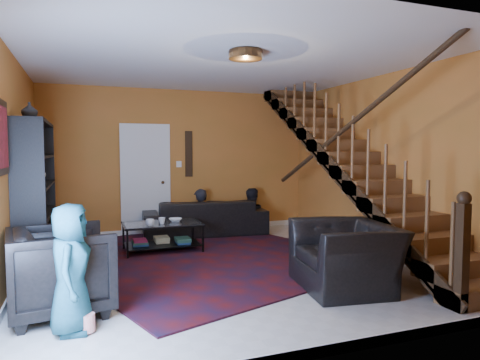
{
  "coord_description": "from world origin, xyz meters",
  "views": [
    {
      "loc": [
        -1.83,
        -5.57,
        1.62
      ],
      "look_at": [
        0.37,
        0.4,
        1.18
      ],
      "focal_mm": 32.0,
      "sensor_mm": 36.0,
      "label": 1
    }
  ],
  "objects_px": {
    "bookshelf": "(37,200)",
    "armchair_right": "(346,256)",
    "armchair_left": "(61,270)",
    "coffee_table": "(163,235)",
    "sofa": "(205,217)"
  },
  "relations": [
    {
      "from": "bookshelf",
      "to": "armchair_right",
      "type": "bearing_deg",
      "value": -29.58
    },
    {
      "from": "bookshelf",
      "to": "armchair_left",
      "type": "xyz_separation_m",
      "value": [
        0.35,
        -1.64,
        -0.53
      ]
    },
    {
      "from": "armchair_left",
      "to": "armchair_right",
      "type": "bearing_deg",
      "value": -104.05
    },
    {
      "from": "bookshelf",
      "to": "armchair_left",
      "type": "height_order",
      "value": "bookshelf"
    },
    {
      "from": "bookshelf",
      "to": "coffee_table",
      "type": "relative_size",
      "value": 1.63
    },
    {
      "from": "sofa",
      "to": "armchair_left",
      "type": "distance_m",
      "value": 4.12
    },
    {
      "from": "sofa",
      "to": "armchair_right",
      "type": "height_order",
      "value": "armchair_right"
    },
    {
      "from": "bookshelf",
      "to": "coffee_table",
      "type": "distance_m",
      "value": 1.98
    },
    {
      "from": "bookshelf",
      "to": "armchair_left",
      "type": "bearing_deg",
      "value": -77.81
    },
    {
      "from": "bookshelf",
      "to": "coffee_table",
      "type": "bearing_deg",
      "value": 18.99
    },
    {
      "from": "coffee_table",
      "to": "bookshelf",
      "type": "bearing_deg",
      "value": -161.01
    },
    {
      "from": "armchair_left",
      "to": "coffee_table",
      "type": "relative_size",
      "value": 0.78
    },
    {
      "from": "armchair_right",
      "to": "armchair_left",
      "type": "bearing_deg",
      "value": -87.75
    },
    {
      "from": "bookshelf",
      "to": "coffee_table",
      "type": "height_order",
      "value": "bookshelf"
    },
    {
      "from": "bookshelf",
      "to": "armchair_right",
      "type": "relative_size",
      "value": 1.7
    }
  ]
}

